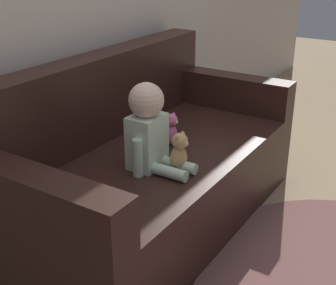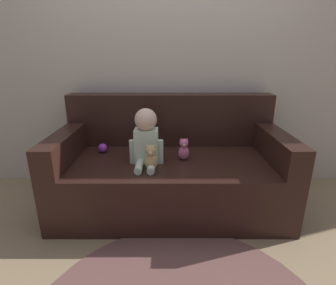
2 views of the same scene
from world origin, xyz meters
The scene contains 6 objects.
ground_plane centered at (0.00, 0.00, 0.00)m, with size 12.00×12.00×0.00m, color #9E8460.
couch centered at (0.00, 0.06, 0.32)m, with size 1.87×0.92×0.93m.
person_baby centered at (-0.19, -0.10, 0.65)m, with size 0.27×0.34×0.44m.
teddy_bear_brown centered at (-0.15, -0.24, 0.55)m, with size 0.10×0.09×0.20m.
plush_toy_side centered at (0.11, -0.04, 0.54)m, with size 0.09×0.08×0.18m.
toy_ball centered at (-0.59, 0.13, 0.49)m, with size 0.08×0.08×0.08m.
Camera 1 is at (-1.92, -1.31, 1.50)m, focal length 50.00 mm.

